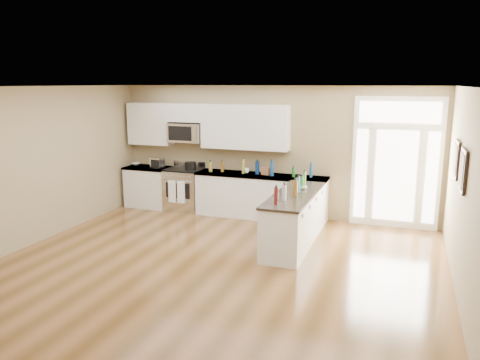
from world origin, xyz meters
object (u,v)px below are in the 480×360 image
Objects in this scene: peninsula_cabinet at (294,221)px; kitchen_range at (184,189)px; toaster_oven at (157,163)px; stockpot at (190,166)px.

peninsula_cabinet is 2.15× the size of kitchen_range.
kitchen_range is at bearing 10.94° from toaster_oven.
kitchen_range is 4.31× the size of stockpot.
kitchen_range is 0.60m from stockpot.
kitchen_range is (-2.90, 1.45, 0.04)m from peninsula_cabinet.
kitchen_range is 0.87m from toaster_oven.
toaster_oven is (-0.65, -0.04, 0.58)m from kitchen_range.
toaster_oven is at bearing 158.40° from peninsula_cabinet.
toaster_oven reaches higher than peninsula_cabinet.
stockpot is at bearing -15.86° from kitchen_range.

